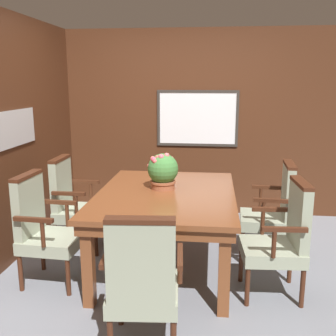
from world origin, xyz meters
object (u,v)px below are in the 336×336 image
Objects in this scene: chair_left_near at (43,227)px; chair_left_far at (73,201)px; dining_table at (166,201)px; chair_right_near at (282,237)px; potted_plant at (163,171)px; chair_right_far at (274,209)px; chair_head_near at (143,281)px.

chair_left_far is at bearing 3.43° from chair_left_near.
chair_right_near is at bearing -20.81° from dining_table.
chair_right_near is 1.00× the size of chair_left_far.
potted_plant is (-1.06, 0.51, 0.42)m from chair_right_near.
chair_right_far is 2.79× the size of potted_plant.
chair_right_near reaches higher than dining_table.
dining_table is 1.12m from chair_right_far.
chair_right_far is 1.92m from chair_head_near.
chair_left_near is 2.07m from chair_right_near.
chair_left_near is 1.00× the size of chair_left_far.
chair_right_near is 1.34m from chair_head_near.
chair_left_near is (-1.05, -0.40, -0.15)m from dining_table.
chair_left_far is (0.00, 0.76, 0.00)m from chair_left_near.
potted_plant is at bearing 111.08° from dining_table.
dining_table is 1.71× the size of chair_left_far.
potted_plant reaches higher than chair_right_near.
potted_plant is (-0.05, 0.12, 0.27)m from dining_table.
dining_table is at bearing -108.67° from chair_left_far.
chair_left_far is at bearing 160.89° from dining_table.
dining_table is 1.71× the size of chair_right_far.
dining_table is at bearing -94.97° from chair_head_near.
dining_table is at bearing -114.26° from chair_right_near.
chair_left_near and chair_right_far have the same top height.
chair_right_near is at bearing -25.48° from potted_plant.
chair_right_near is 1.25m from potted_plant.
chair_head_near is 1.00× the size of chair_left_far.
chair_left_far is at bearing 166.36° from potted_plant.
chair_right_near is at bearing 0.30° from chair_right_far.
dining_table is 4.77× the size of potted_plant.
chair_head_near is at bearing -88.21° from potted_plant.
chair_right_near and chair_left_far have the same top height.
chair_left_near is at bearing -93.16° from chair_right_near.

